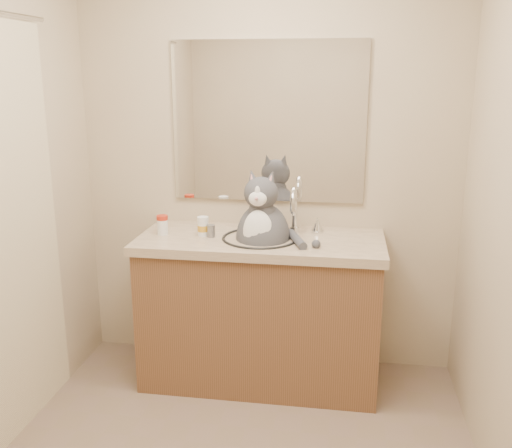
{
  "coord_description": "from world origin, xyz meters",
  "views": [
    {
      "loc": [
        0.44,
        -1.99,
        1.72
      ],
      "look_at": [
        0.02,
        0.65,
        1.01
      ],
      "focal_mm": 40.0,
      "sensor_mm": 36.0,
      "label": 1
    }
  ],
  "objects_px": {
    "cat": "(263,233)",
    "pill_bottle_redcap": "(162,225)",
    "grey_canister": "(211,231)",
    "pill_bottle_orange": "(203,227)"
  },
  "relations": [
    {
      "from": "cat",
      "to": "pill_bottle_redcap",
      "type": "distance_m",
      "value": 0.56
    },
    {
      "from": "cat",
      "to": "grey_canister",
      "type": "relative_size",
      "value": 8.65
    },
    {
      "from": "pill_bottle_orange",
      "to": "grey_canister",
      "type": "xyz_separation_m",
      "value": [
        0.05,
        -0.02,
        -0.02
      ]
    },
    {
      "from": "cat",
      "to": "pill_bottle_orange",
      "type": "xyz_separation_m",
      "value": [
        -0.33,
        0.01,
        0.02
      ]
    },
    {
      "from": "cat",
      "to": "grey_canister",
      "type": "distance_m",
      "value": 0.28
    },
    {
      "from": "pill_bottle_orange",
      "to": "pill_bottle_redcap",
      "type": "bearing_deg",
      "value": -177.51
    },
    {
      "from": "pill_bottle_orange",
      "to": "grey_canister",
      "type": "height_order",
      "value": "pill_bottle_orange"
    },
    {
      "from": "cat",
      "to": "grey_canister",
      "type": "height_order",
      "value": "cat"
    },
    {
      "from": "pill_bottle_redcap",
      "to": "pill_bottle_orange",
      "type": "xyz_separation_m",
      "value": [
        0.23,
        0.01,
        -0.0
      ]
    },
    {
      "from": "cat",
      "to": "pill_bottle_redcap",
      "type": "height_order",
      "value": "cat"
    }
  ]
}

